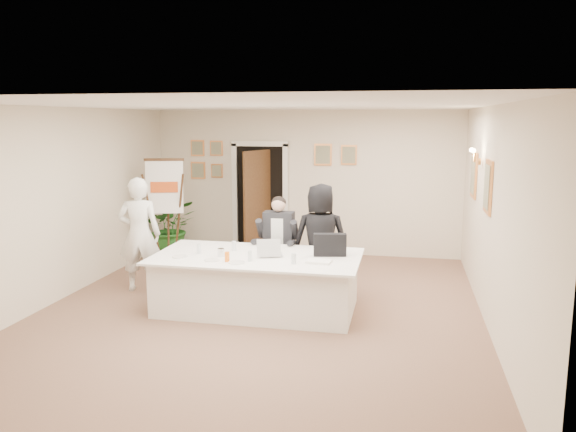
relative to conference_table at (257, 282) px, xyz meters
The scene contains 28 objects.
floor 0.40m from the conference_table, 13.17° to the left, with size 7.00×7.00×0.00m, color brown.
ceiling 2.41m from the conference_table, 13.17° to the left, with size 6.00×7.00×0.02m, color white.
wall_back 3.65m from the conference_table, 89.24° to the left, with size 6.00×0.10×2.80m, color white.
wall_front 3.63m from the conference_table, 89.23° to the right, with size 6.00×0.10×2.80m, color white.
wall_left 3.12m from the conference_table, behind, with size 0.10×7.00×2.80m, color white.
wall_right 3.21m from the conference_table, ahead, with size 0.10×7.00×2.80m, color white.
doorway 3.50m from the conference_table, 104.08° to the left, with size 1.14×0.86×2.20m.
pictures_back_wall 3.85m from the conference_table, 102.21° to the left, with size 3.40×0.06×0.80m, color #E8934F, non-canonical shape.
pictures_right_wall 3.52m from the conference_table, 21.87° to the left, with size 0.06×2.20×0.80m, color #E8934F, non-canonical shape.
wall_sconce 3.61m from the conference_table, 22.34° to the left, with size 0.20×0.30×0.24m, color #B9783B, non-canonical shape.
conference_table is the anchor object (origin of this frame).
seated_man 1.11m from the conference_table, 86.58° to the left, with size 0.63×0.67×1.47m, color black, non-canonical shape.
flip_chart 3.09m from the conference_table, 137.34° to the left, with size 0.69×0.50×1.90m.
standing_man 2.12m from the conference_table, 165.63° to the left, with size 0.64×0.42×1.76m, color white.
standing_woman 1.26m from the conference_table, 50.64° to the left, with size 0.83×0.54×1.69m, color black.
potted_palm 3.69m from the conference_table, 131.80° to the left, with size 0.99×0.86×1.10m, color #216020.
laptop 0.56m from the conference_table, ahead, with size 0.32×0.35×0.28m, color #B7BABC, non-canonical shape.
laptop_bag 1.14m from the conference_table, 10.10° to the left, with size 0.44×0.12×0.31m, color black.
paper_stack 1.00m from the conference_table, 13.87° to the right, with size 0.32×0.22×0.03m, color white.
plate_left 1.11m from the conference_table, 162.97° to the right, with size 0.22×0.22×0.01m, color white.
plate_mid 0.75m from the conference_table, 141.54° to the right, with size 0.20×0.20×0.01m, color white.
plate_near 0.62m from the conference_table, 107.82° to the right, with size 0.22×0.22×0.01m, color white.
glass_a 0.93m from the conference_table, behind, with size 0.06×0.06×0.14m, color silver.
glass_b 0.56m from the conference_table, 90.60° to the right, with size 0.06×0.06×0.14m, color silver.
glass_c 0.82m from the conference_table, 30.59° to the right, with size 0.07×0.07×0.14m, color silver.
glass_d 0.63m from the conference_table, 152.72° to the left, with size 0.06×0.06×0.14m, color silver.
oj_glass 0.67m from the conference_table, 125.28° to the right, with size 0.06×0.06×0.13m, color orange.
steel_jug 0.66m from the conference_table, 161.46° to the right, with size 0.09×0.09×0.11m, color silver.
Camera 1 is at (1.91, -7.26, 2.62)m, focal length 35.00 mm.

